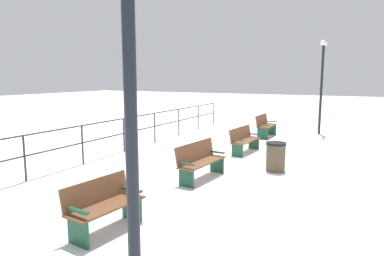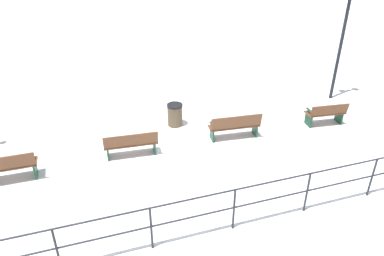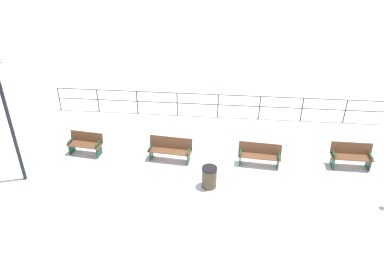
# 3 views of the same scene
# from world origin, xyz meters

# --- Properties ---
(ground_plane) EXTENTS (80.00, 80.00, 0.00)m
(ground_plane) POSITION_xyz_m (0.00, 0.00, 0.00)
(ground_plane) COLOR white
(ground_plane) RESTS_ON ground
(bench_nearest) EXTENTS (0.70, 1.42, 0.87)m
(bench_nearest) POSITION_xyz_m (-0.09, -5.10, 0.45)
(bench_nearest) COLOR brown
(bench_nearest) RESTS_ON ground
(bench_second) EXTENTS (0.66, 1.73, 0.92)m
(bench_second) POSITION_xyz_m (0.03, -1.69, 0.48)
(bench_second) COLOR brown
(bench_second) RESTS_ON ground
(bench_third) EXTENTS (0.61, 1.65, 0.86)m
(bench_third) POSITION_xyz_m (0.03, 1.71, 0.46)
(bench_third) COLOR brown
(bench_third) RESTS_ON ground
(bench_fourth) EXTENTS (0.56, 1.51, 0.94)m
(bench_fourth) POSITION_xyz_m (-0.18, 5.11, 0.49)
(bench_fourth) COLOR brown
(bench_fourth) RESTS_ON ground
(lamppost_near) EXTENTS (0.31, 0.96, 4.72)m
(lamppost_near) POSITION_xyz_m (1.78, -6.73, 3.40)
(lamppost_near) COLOR black
(lamppost_near) RESTS_ON ground
(waterfront_railing) EXTENTS (0.05, 15.44, 1.16)m
(waterfront_railing) POSITION_xyz_m (-3.72, 0.00, 0.78)
(waterfront_railing) COLOR #26282D
(waterfront_railing) RESTS_ON ground
(trash_bin) EXTENTS (0.54, 0.54, 0.79)m
(trash_bin) POSITION_xyz_m (1.55, -0.10, 0.40)
(trash_bin) COLOR brown
(trash_bin) RESTS_ON ground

